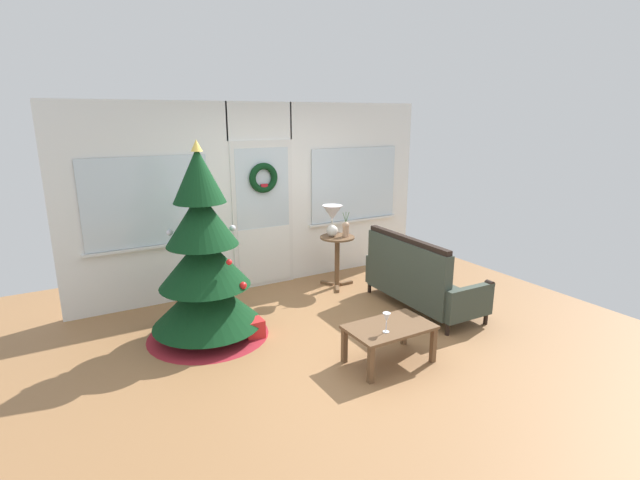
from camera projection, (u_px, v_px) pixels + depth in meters
ground_plane at (341, 340)px, 5.18m from camera, size 6.76×6.76×0.00m
back_wall_with_door at (261, 196)px, 6.59m from camera, size 5.20×0.19×2.55m
christmas_tree at (204, 269)px, 5.11m from camera, size 1.33×1.33×2.14m
settee_sofa at (417, 280)px, 5.94m from camera, size 0.75×1.65×0.96m
side_table at (337, 251)px, 6.68m from camera, size 0.50×0.48×0.74m
table_lamp at (332, 216)px, 6.56m from camera, size 0.28×0.28×0.44m
flower_vase at (346, 228)px, 6.60m from camera, size 0.11×0.10×0.35m
coffee_table at (389, 331)px, 4.65m from camera, size 0.84×0.52×0.39m
wine_glass at (386, 318)px, 4.47m from camera, size 0.08×0.08×0.20m
gift_box at (254, 329)px, 5.23m from camera, size 0.21×0.18×0.21m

